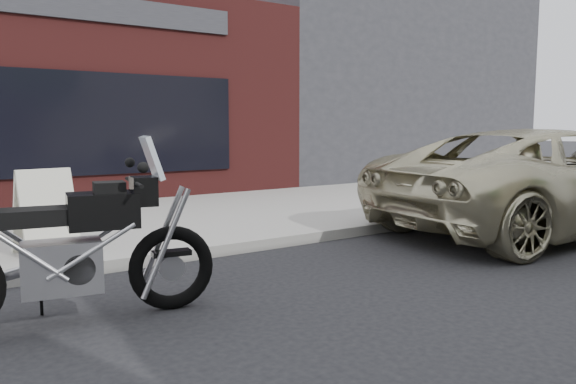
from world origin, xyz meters
The scene contains 6 objects.
ground centered at (0.00, 0.00, 0.00)m, with size 120.00×120.00×0.00m, color black.
near_sidewalk centered at (0.00, 7.00, 0.07)m, with size 44.00×6.00×0.15m, color gray.
neighbour_building centered at (10.00, 14.00, 3.00)m, with size 10.00×10.00×6.00m, color #27282C.
motorcycle centered at (-2.17, 2.60, 0.68)m, with size 2.46×0.87×1.57m.
minivan centered at (5.15, 2.60, 0.81)m, with size 2.67×5.80×1.61m, color #B6AF8D.
sandwich_sign centered at (-1.74, 4.80, 0.65)m, with size 0.70×0.66×1.00m.
Camera 1 is at (-3.11, -2.22, 1.64)m, focal length 35.00 mm.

